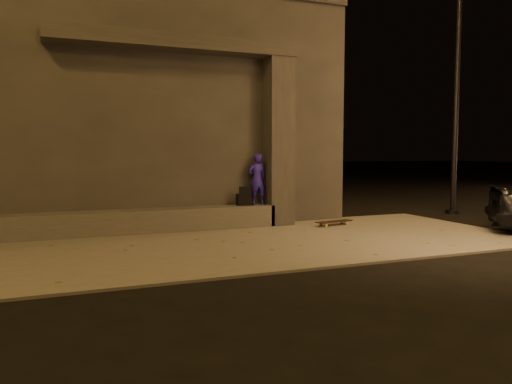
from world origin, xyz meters
name	(u,v)px	position (x,y,z in m)	size (l,w,h in m)	color
ground	(279,270)	(0.00, 0.00, 0.00)	(120.00, 120.00, 0.00)	black
sidewalk	(232,244)	(0.00, 2.00, 0.02)	(11.00, 4.40, 0.04)	slate
building	(133,112)	(-1.00, 6.49, 2.61)	(9.00, 5.10, 5.22)	#33312F
ledge	(130,222)	(-1.50, 3.75, 0.27)	(6.00, 0.55, 0.45)	#4D4B46
column	(278,142)	(1.70, 3.75, 1.84)	(0.55, 0.55, 3.60)	#33312F
canopy	(177,44)	(-0.50, 3.80, 3.78)	(5.00, 0.70, 0.28)	#33312F
skateboarder	(257,179)	(1.20, 3.75, 1.04)	(0.40, 0.27, 1.11)	#251799
backpack	(244,199)	(0.89, 3.75, 0.63)	(0.30, 0.21, 0.41)	black
skateboard	(334,222)	(2.74, 3.10, 0.12)	(0.91, 0.38, 0.10)	black
street_lamp_2	(458,42)	(6.90, 4.00, 4.45)	(0.36, 0.36, 7.90)	black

